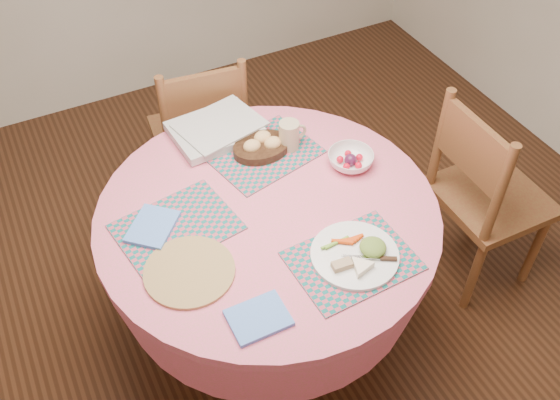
{
  "coord_description": "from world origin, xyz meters",
  "views": [
    {
      "loc": [
        -0.66,
        -1.39,
        2.36
      ],
      "look_at": [
        0.05,
        0.0,
        0.78
      ],
      "focal_mm": 40.0,
      "sensor_mm": 36.0,
      "label": 1
    }
  ],
  "objects_px": {
    "chair_back": "(202,134)",
    "fruit_bowl": "(351,160)",
    "dinner_plate": "(357,254)",
    "bread_bowl": "(262,146)",
    "latte_mug": "(290,135)",
    "chair_right": "(483,194)",
    "dining_table": "(268,246)",
    "wicker_trivet": "(189,271)"
  },
  "relations": [
    {
      "from": "chair_back",
      "to": "bread_bowl",
      "type": "bearing_deg",
      "value": 103.9
    },
    {
      "from": "dining_table",
      "to": "chair_back",
      "type": "xyz_separation_m",
      "value": [
        0.05,
        0.82,
        -0.07
      ]
    },
    {
      "from": "bread_bowl",
      "to": "latte_mug",
      "type": "relative_size",
      "value": 1.97
    },
    {
      "from": "chair_back",
      "to": "wicker_trivet",
      "type": "distance_m",
      "value": 1.08
    },
    {
      "from": "dining_table",
      "to": "dinner_plate",
      "type": "distance_m",
      "value": 0.43
    },
    {
      "from": "chair_right",
      "to": "chair_back",
      "type": "xyz_separation_m",
      "value": [
        -0.91,
        0.94,
        -0.02
      ]
    },
    {
      "from": "dining_table",
      "to": "bread_bowl",
      "type": "height_order",
      "value": "bread_bowl"
    },
    {
      "from": "fruit_bowl",
      "to": "chair_back",
      "type": "bearing_deg",
      "value": 114.16
    },
    {
      "from": "chair_back",
      "to": "bread_bowl",
      "type": "distance_m",
      "value": 0.61
    },
    {
      "from": "bread_bowl",
      "to": "fruit_bowl",
      "type": "relative_size",
      "value": 1.17
    },
    {
      "from": "dinner_plate",
      "to": "bread_bowl",
      "type": "height_order",
      "value": "bread_bowl"
    },
    {
      "from": "dining_table",
      "to": "chair_right",
      "type": "height_order",
      "value": "chair_right"
    },
    {
      "from": "chair_right",
      "to": "wicker_trivet",
      "type": "xyz_separation_m",
      "value": [
        -1.31,
        -0.02,
        0.25
      ]
    },
    {
      "from": "chair_right",
      "to": "bread_bowl",
      "type": "bearing_deg",
      "value": 64.71
    },
    {
      "from": "fruit_bowl",
      "to": "bread_bowl",
      "type": "bearing_deg",
      "value": 140.38
    },
    {
      "from": "fruit_bowl",
      "to": "latte_mug",
      "type": "bearing_deg",
      "value": 129.17
    },
    {
      "from": "bread_bowl",
      "to": "latte_mug",
      "type": "distance_m",
      "value": 0.12
    },
    {
      "from": "dinner_plate",
      "to": "latte_mug",
      "type": "relative_size",
      "value": 2.52
    },
    {
      "from": "dining_table",
      "to": "bread_bowl",
      "type": "distance_m",
      "value": 0.39
    },
    {
      "from": "dining_table",
      "to": "chair_back",
      "type": "relative_size",
      "value": 1.34
    },
    {
      "from": "chair_back",
      "to": "bread_bowl",
      "type": "xyz_separation_m",
      "value": [
        0.07,
        -0.53,
        0.3
      ]
    },
    {
      "from": "chair_right",
      "to": "wicker_trivet",
      "type": "distance_m",
      "value": 1.33
    },
    {
      "from": "dining_table",
      "to": "latte_mug",
      "type": "relative_size",
      "value": 10.6
    },
    {
      "from": "wicker_trivet",
      "to": "dinner_plate",
      "type": "distance_m",
      "value": 0.55
    },
    {
      "from": "dining_table",
      "to": "chair_right",
      "type": "xyz_separation_m",
      "value": [
        0.96,
        -0.11,
        -0.05
      ]
    },
    {
      "from": "latte_mug",
      "to": "fruit_bowl",
      "type": "bearing_deg",
      "value": -50.83
    },
    {
      "from": "chair_right",
      "to": "latte_mug",
      "type": "bearing_deg",
      "value": 63.02
    },
    {
      "from": "fruit_bowl",
      "to": "dinner_plate",
      "type": "bearing_deg",
      "value": -118.72
    },
    {
      "from": "dinner_plate",
      "to": "bread_bowl",
      "type": "distance_m",
      "value": 0.63
    },
    {
      "from": "chair_right",
      "to": "latte_mug",
      "type": "distance_m",
      "value": 0.88
    },
    {
      "from": "dinner_plate",
      "to": "fruit_bowl",
      "type": "height_order",
      "value": "dinner_plate"
    },
    {
      "from": "dinner_plate",
      "to": "chair_back",
      "type": "bearing_deg",
      "value": 95.69
    },
    {
      "from": "bread_bowl",
      "to": "wicker_trivet",
      "type": "bearing_deg",
      "value": -137.41
    },
    {
      "from": "chair_back",
      "to": "chair_right",
      "type": "bearing_deg",
      "value": 140.62
    },
    {
      "from": "chair_back",
      "to": "fruit_bowl",
      "type": "relative_size",
      "value": 4.7
    },
    {
      "from": "latte_mug",
      "to": "fruit_bowl",
      "type": "xyz_separation_m",
      "value": [
        0.16,
        -0.2,
        -0.04
      ]
    },
    {
      "from": "bread_bowl",
      "to": "fruit_bowl",
      "type": "distance_m",
      "value": 0.35
    },
    {
      "from": "chair_back",
      "to": "fruit_bowl",
      "type": "distance_m",
      "value": 0.87
    },
    {
      "from": "dining_table",
      "to": "wicker_trivet",
      "type": "bearing_deg",
      "value": -158.74
    },
    {
      "from": "wicker_trivet",
      "to": "bread_bowl",
      "type": "xyz_separation_m",
      "value": [
        0.47,
        0.43,
        0.03
      ]
    },
    {
      "from": "chair_right",
      "to": "wicker_trivet",
      "type": "bearing_deg",
      "value": 91.8
    },
    {
      "from": "chair_back",
      "to": "dining_table",
      "type": "bearing_deg",
      "value": 92.94
    }
  ]
}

